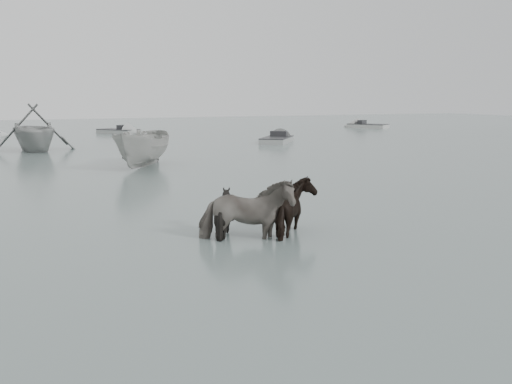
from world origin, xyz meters
TOP-DOWN VIEW (x-y plane):
  - ground at (0.00, 0.00)m, footprint 140.00×140.00m
  - pony_pinto at (0.77, 0.48)m, footprint 2.28×1.59m
  - pony_dark at (2.12, 0.61)m, footprint 1.63×1.79m
  - pony_black at (0.51, 1.19)m, footprint 1.40×1.33m
  - rowboat_trail at (-2.41, 24.06)m, footprint 5.25×5.89m
  - boat_small at (1.64, 14.30)m, footprint 4.03×4.89m
  - skiff_port at (12.79, 23.74)m, footprint 4.51×5.18m
  - skiff_mid at (4.74, 37.34)m, footprint 4.16×4.69m
  - skiff_star at (28.77, 36.21)m, footprint 4.10×5.33m

SIDE VIEW (x-z plane):
  - ground at x=0.00m, z-range 0.00..0.00m
  - skiff_port at x=12.79m, z-range 0.00..0.75m
  - skiff_mid at x=4.74m, z-range 0.00..0.75m
  - skiff_star at x=28.77m, z-range 0.00..0.75m
  - pony_black at x=0.51m, z-range 0.00..1.24m
  - pony_dark at x=2.12m, z-range 0.00..1.54m
  - pony_pinto at x=0.77m, z-range 0.00..1.76m
  - boat_small at x=1.64m, z-range 0.00..1.81m
  - rowboat_trail at x=-2.41m, z-range 0.00..2.83m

